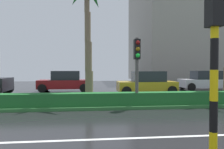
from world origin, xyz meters
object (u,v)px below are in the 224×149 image
car_in_traffic_leading (65,81)px  car_in_traffic_second (147,83)px  traffic_signal_foreground (214,34)px  car_in_traffic_third (205,81)px  traffic_signal_median_right (137,59)px

car_in_traffic_leading → car_in_traffic_second: same height
traffic_signal_foreground → car_in_traffic_second: (1.82, 11.62, -1.78)m
car_in_traffic_leading → car_in_traffic_third: 12.42m
car_in_traffic_leading → car_in_traffic_second: bearing=155.4°
traffic_signal_foreground → car_in_traffic_second: traffic_signal_foreground is taller
car_in_traffic_second → car_in_traffic_third: 6.69m
traffic_signal_median_right → car_in_traffic_leading: (-4.29, 8.48, -1.55)m
traffic_signal_median_right → traffic_signal_foreground: 6.03m
car_in_traffic_leading → car_in_traffic_third: (12.42, -0.13, 0.00)m
traffic_signal_median_right → car_in_traffic_third: size_ratio=0.75×
car_in_traffic_leading → traffic_signal_foreground: bearing=107.2°
traffic_signal_foreground → car_in_traffic_leading: (-4.50, 14.51, -1.78)m
car_in_traffic_second → car_in_traffic_third: (6.10, 2.76, 0.00)m
traffic_signal_median_right → car_in_traffic_second: (2.03, 5.59, -1.55)m
traffic_signal_median_right → car_in_traffic_second: 6.15m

